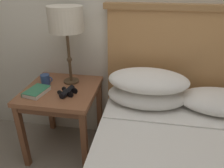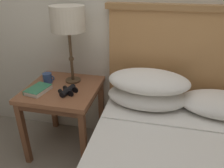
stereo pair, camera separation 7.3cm
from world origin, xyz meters
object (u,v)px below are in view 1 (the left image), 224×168
object	(u,v)px
table_lamp	(66,21)
book_on_nightstand	(37,91)
coffee_mug	(46,79)
nightstand	(62,97)
binoculars_pair	(67,92)

from	to	relation	value
table_lamp	book_on_nightstand	xyz separation A→B (m)	(-0.19, -0.24, -0.49)
table_lamp	book_on_nightstand	bearing A→B (deg)	-128.49
table_lamp	book_on_nightstand	distance (m)	0.58
table_lamp	coffee_mug	bearing A→B (deg)	-158.28
nightstand	binoculars_pair	size ratio (longest dim) A/B	3.78
nightstand	book_on_nightstand	size ratio (longest dim) A/B	2.92
nightstand	binoculars_pair	world-z (taller)	binoculars_pair
book_on_nightstand	nightstand	bearing A→B (deg)	36.74
nightstand	coffee_mug	bearing A→B (deg)	160.46
coffee_mug	binoculars_pair	bearing A→B (deg)	-30.07
binoculars_pair	coffee_mug	world-z (taller)	coffee_mug
nightstand	coffee_mug	world-z (taller)	coffee_mug
nightstand	table_lamp	distance (m)	0.61
binoculars_pair	table_lamp	bearing A→B (deg)	101.82
binoculars_pair	nightstand	bearing A→B (deg)	136.07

